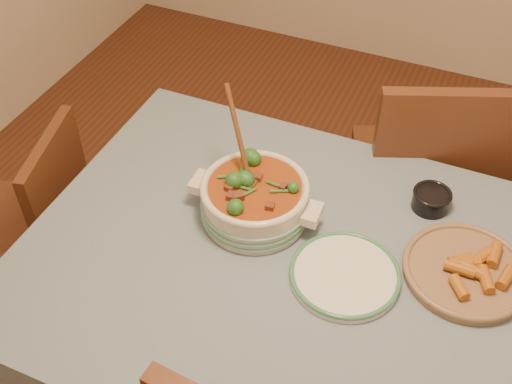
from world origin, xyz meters
TOP-DOWN VIEW (x-y plane):
  - dining_table at (0.00, 0.00)m, footprint 1.68×1.08m
  - stew_casserole at (-0.29, 0.11)m, footprint 0.37×0.30m
  - white_plate at (0.00, 0.00)m, footprint 0.34×0.34m
  - condiment_bowl at (0.15, 0.34)m, footprint 0.14×0.14m
  - fried_plate at (0.28, 0.13)m, footprint 0.35×0.35m
  - chair_far at (0.10, 0.70)m, footprint 0.60×0.60m
  - chair_left at (-1.08, 0.08)m, footprint 0.45×0.45m

SIDE VIEW (x-z plane):
  - chair_left at x=-1.08m, z-range 0.05..0.86m
  - chair_far at x=0.10m, z-range 0.07..1.05m
  - dining_table at x=0.00m, z-range 0.29..1.04m
  - white_plate at x=0.00m, z-range 0.76..0.78m
  - fried_plate at x=0.28m, z-range 0.75..0.80m
  - condiment_bowl at x=0.15m, z-range 0.76..0.82m
  - stew_casserole at x=-0.29m, z-range 0.66..1.00m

